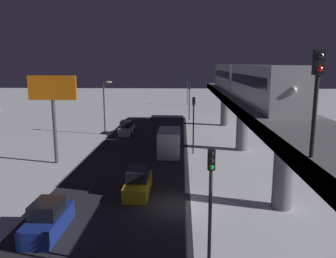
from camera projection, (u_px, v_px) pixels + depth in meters
ground_plane at (176, 206)px, 24.47m from camera, size 240.00×240.00×0.00m
avenue_asphalt at (115, 205)px, 24.66m from camera, size 11.00×82.77×0.01m
elevated_railway at (285, 129)px, 23.12m from camera, size 5.00×82.77×6.51m
subway_train at (243, 79)px, 39.67m from camera, size 2.94×36.87×3.40m
rail_signal at (317, 85)px, 12.48m from camera, size 0.36×0.41×4.00m
sedan_silver at (127, 129)px, 49.38m from camera, size 1.91×4.37×1.97m
sedan_yellow at (138, 183)px, 26.78m from camera, size 1.80×4.77×1.97m
sedan_blue at (48, 220)px, 20.52m from camera, size 1.80×4.64×1.97m
box_truck at (169, 141)px, 39.12m from camera, size 2.40×7.40×2.80m
traffic_light_near at (210, 198)px, 15.05m from camera, size 0.32×0.44×6.40m
traffic_light_mid at (194, 117)px, 38.05m from camera, size 0.32×0.44×6.40m
traffic_light_far at (189, 97)px, 61.06m from camera, size 0.32×0.44×6.40m
traffic_light_distant at (187, 88)px, 84.07m from camera, size 0.32×0.44×6.40m
commercial_billboard at (53, 97)px, 33.84m from camera, size 4.80×0.36×8.90m
street_lamp_far at (106, 101)px, 48.54m from camera, size 1.35×0.44×7.65m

